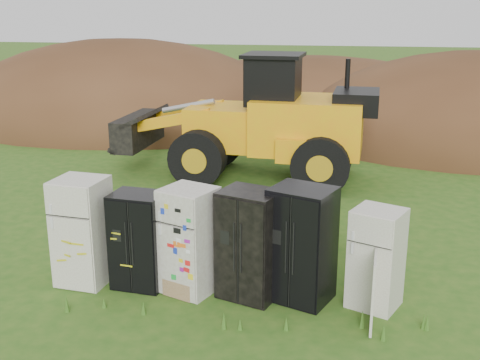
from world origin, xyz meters
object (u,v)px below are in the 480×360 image
(fridge_leftmost, at_px, (83,231))
(fridge_sticker, at_px, (189,240))
(fridge_black_right, at_px, (302,245))
(fridge_open_door, at_px, (376,259))
(fridge_dark_mid, at_px, (250,244))
(wheel_loader, at_px, (242,116))
(fridge_black_side, at_px, (139,240))

(fridge_leftmost, bearing_deg, fridge_sticker, 5.74)
(fridge_leftmost, xyz_separation_m, fridge_black_right, (3.72, 0.00, 0.02))
(fridge_open_door, bearing_deg, fridge_dark_mid, -156.34)
(fridge_dark_mid, xyz_separation_m, fridge_open_door, (2.01, -0.01, -0.09))
(fridge_dark_mid, height_order, fridge_black_right, fridge_black_right)
(fridge_open_door, distance_m, wheel_loader, 7.75)
(fridge_dark_mid, relative_size, fridge_black_right, 0.96)
(fridge_dark_mid, bearing_deg, fridge_black_side, -162.52)
(fridge_dark_mid, relative_size, fridge_open_door, 1.12)
(fridge_dark_mid, bearing_deg, fridge_leftmost, -161.35)
(fridge_black_side, distance_m, fridge_open_door, 3.91)
(fridge_black_right, bearing_deg, fridge_black_side, -159.13)
(fridge_sticker, distance_m, fridge_open_door, 3.02)
(fridge_leftmost, height_order, fridge_open_door, fridge_leftmost)
(fridge_dark_mid, bearing_deg, wheel_loader, 119.91)
(fridge_leftmost, relative_size, wheel_loader, 0.26)
(fridge_black_right, relative_size, wheel_loader, 0.27)
(fridge_leftmost, height_order, wheel_loader, wheel_loader)
(fridge_sticker, height_order, fridge_open_door, fridge_sticker)
(fridge_leftmost, bearing_deg, fridge_black_right, 6.32)
(fridge_leftmost, bearing_deg, fridge_black_side, 7.99)
(fridge_black_right, bearing_deg, fridge_open_door, 19.57)
(fridge_leftmost, relative_size, fridge_black_right, 0.98)
(fridge_sticker, height_order, fridge_black_right, fridge_black_right)
(fridge_black_side, xyz_separation_m, wheel_loader, (0.58, 6.88, 0.87))
(fridge_leftmost, distance_m, fridge_open_door, 4.90)
(fridge_sticker, relative_size, wheel_loader, 0.26)
(fridge_sticker, distance_m, fridge_black_right, 1.84)
(fridge_sticker, relative_size, fridge_black_right, 0.95)
(fridge_black_side, relative_size, fridge_dark_mid, 0.91)
(fridge_leftmost, height_order, fridge_sticker, fridge_leftmost)
(fridge_sticker, relative_size, fridge_open_door, 1.11)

